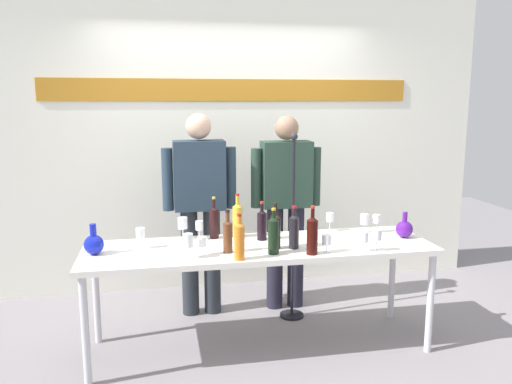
# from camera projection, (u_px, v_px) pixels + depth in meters

# --- Properties ---
(ground_plane) EXTENTS (10.00, 10.00, 0.00)m
(ground_plane) POSITION_uv_depth(u_px,v_px,m) (260.00, 346.00, 3.78)
(ground_plane) COLOR gray
(back_wall) EXTENTS (4.90, 0.11, 3.00)m
(back_wall) POSITION_uv_depth(u_px,v_px,m) (231.00, 131.00, 4.86)
(back_wall) COLOR white
(back_wall) RESTS_ON ground
(display_table) EXTENTS (2.48, 0.71, 0.77)m
(display_table) POSITION_uv_depth(u_px,v_px,m) (260.00, 253.00, 3.65)
(display_table) COLOR white
(display_table) RESTS_ON ground
(decanter_blue_left) EXTENTS (0.13, 0.13, 0.21)m
(decanter_blue_left) POSITION_uv_depth(u_px,v_px,m) (94.00, 244.00, 3.42)
(decanter_blue_left) COLOR #131FB7
(decanter_blue_left) RESTS_ON display_table
(decanter_blue_right) EXTENTS (0.13, 0.13, 0.20)m
(decanter_blue_right) POSITION_uv_depth(u_px,v_px,m) (404.00, 229.00, 3.84)
(decanter_blue_right) COLOR #4E1789
(decanter_blue_right) RESTS_ON display_table
(presenter_left) EXTENTS (0.61, 0.22, 1.69)m
(presenter_left) POSITION_uv_depth(u_px,v_px,m) (200.00, 201.00, 4.21)
(presenter_left) COLOR #262B31
(presenter_left) RESTS_ON ground
(presenter_right) EXTENTS (0.61, 0.22, 1.67)m
(presenter_right) POSITION_uv_depth(u_px,v_px,m) (286.00, 200.00, 4.35)
(presenter_right) COLOR #201F2D
(presenter_right) RESTS_ON ground
(wine_bottle_0) EXTENTS (0.08, 0.08, 0.33)m
(wine_bottle_0) POSITION_uv_depth(u_px,v_px,m) (312.00, 234.00, 3.41)
(wine_bottle_0) COLOR black
(wine_bottle_0) RESTS_ON display_table
(wine_bottle_1) EXTENTS (0.07, 0.07, 0.29)m
(wine_bottle_1) POSITION_uv_depth(u_px,v_px,m) (262.00, 224.00, 3.77)
(wine_bottle_1) COLOR black
(wine_bottle_1) RESTS_ON display_table
(wine_bottle_2) EXTENTS (0.07, 0.07, 0.30)m
(wine_bottle_2) POSITION_uv_depth(u_px,v_px,m) (294.00, 230.00, 3.55)
(wine_bottle_2) COLOR black
(wine_bottle_2) RESTS_ON display_table
(wine_bottle_3) EXTENTS (0.07, 0.07, 0.33)m
(wine_bottle_3) POSITION_uv_depth(u_px,v_px,m) (275.00, 230.00, 3.55)
(wine_bottle_3) COLOR black
(wine_bottle_3) RESTS_ON display_table
(wine_bottle_4) EXTENTS (0.08, 0.08, 0.31)m
(wine_bottle_4) POSITION_uv_depth(u_px,v_px,m) (274.00, 234.00, 3.43)
(wine_bottle_4) COLOR black
(wine_bottle_4) RESTS_ON display_table
(wine_bottle_5) EXTENTS (0.06, 0.06, 0.30)m
(wine_bottle_5) POSITION_uv_depth(u_px,v_px,m) (228.00, 235.00, 3.45)
(wine_bottle_5) COLOR #562F1B
(wine_bottle_5) RESTS_ON display_table
(wine_bottle_6) EXTENTS (0.07, 0.07, 0.31)m
(wine_bottle_6) POSITION_uv_depth(u_px,v_px,m) (239.00, 240.00, 3.30)
(wine_bottle_6) COLOR orange
(wine_bottle_6) RESTS_ON display_table
(wine_bottle_7) EXTENTS (0.07, 0.07, 0.32)m
(wine_bottle_7) POSITION_uv_depth(u_px,v_px,m) (214.00, 221.00, 3.82)
(wine_bottle_7) COLOR black
(wine_bottle_7) RESTS_ON display_table
(wine_bottle_8) EXTENTS (0.07, 0.07, 0.33)m
(wine_bottle_8) POSITION_uv_depth(u_px,v_px,m) (237.00, 219.00, 3.84)
(wine_bottle_8) COLOR gold
(wine_bottle_8) RESTS_ON display_table
(wine_glass_left_0) EXTENTS (0.06, 0.06, 0.15)m
(wine_glass_left_0) POSITION_uv_depth(u_px,v_px,m) (141.00, 233.00, 3.55)
(wine_glass_left_0) COLOR white
(wine_glass_left_0) RESTS_ON display_table
(wine_glass_left_1) EXTENTS (0.06, 0.06, 0.14)m
(wine_glass_left_1) POSITION_uv_depth(u_px,v_px,m) (199.00, 226.00, 3.77)
(wine_glass_left_1) COLOR white
(wine_glass_left_1) RESTS_ON display_table
(wine_glass_left_2) EXTENTS (0.06, 0.06, 0.13)m
(wine_glass_left_2) POSITION_uv_depth(u_px,v_px,m) (202.00, 242.00, 3.40)
(wine_glass_left_2) COLOR white
(wine_glass_left_2) RESTS_ON display_table
(wine_glass_left_3) EXTENTS (0.07, 0.07, 0.16)m
(wine_glass_left_3) POSITION_uv_depth(u_px,v_px,m) (183.00, 223.00, 3.81)
(wine_glass_left_3) COLOR white
(wine_glass_left_3) RESTS_ON display_table
(wine_glass_left_4) EXTENTS (0.06, 0.06, 0.17)m
(wine_glass_left_4) POSITION_uv_depth(u_px,v_px,m) (188.00, 241.00, 3.32)
(wine_glass_left_4) COLOR white
(wine_glass_left_4) RESTS_ON display_table
(wine_glass_right_0) EXTENTS (0.07, 0.07, 0.15)m
(wine_glass_right_0) POSITION_uv_depth(u_px,v_px,m) (377.00, 235.00, 3.49)
(wine_glass_right_0) COLOR white
(wine_glass_right_0) RESTS_ON display_table
(wine_glass_right_1) EXTENTS (0.06, 0.06, 0.15)m
(wine_glass_right_1) POSITION_uv_depth(u_px,v_px,m) (330.00, 218.00, 4.02)
(wine_glass_right_1) COLOR white
(wine_glass_right_1) RESTS_ON display_table
(wine_glass_right_2) EXTENTS (0.06, 0.06, 0.14)m
(wine_glass_right_2) POSITION_uv_depth(u_px,v_px,m) (376.00, 219.00, 3.98)
(wine_glass_right_2) COLOR white
(wine_glass_right_2) RESTS_ON display_table
(wine_glass_right_3) EXTENTS (0.06, 0.06, 0.14)m
(wine_glass_right_3) POSITION_uv_depth(u_px,v_px,m) (364.00, 238.00, 3.48)
(wine_glass_right_3) COLOR white
(wine_glass_right_3) RESTS_ON display_table
(wine_glass_right_4) EXTENTS (0.06, 0.06, 0.15)m
(wine_glass_right_4) POSITION_uv_depth(u_px,v_px,m) (364.00, 220.00, 3.97)
(wine_glass_right_4) COLOR white
(wine_glass_right_4) RESTS_ON display_table
(wine_glass_right_5) EXTENTS (0.06, 0.06, 0.13)m
(wine_glass_right_5) POSITION_uv_depth(u_px,v_px,m) (327.00, 240.00, 3.45)
(wine_glass_right_5) COLOR white
(wine_glass_right_5) RESTS_ON display_table
(microphone_stand) EXTENTS (0.20, 0.20, 1.54)m
(microphone_stand) POSITION_uv_depth(u_px,v_px,m) (292.00, 257.00, 4.21)
(microphone_stand) COLOR black
(microphone_stand) RESTS_ON ground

